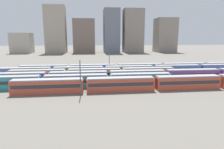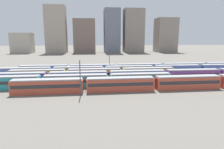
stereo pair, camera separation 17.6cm
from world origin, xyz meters
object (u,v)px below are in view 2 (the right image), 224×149
Objects in this scene: train_track_0 at (219,81)px; train_track_5 at (162,68)px; train_track_1 at (76,81)px; train_track_2 at (137,76)px; train_track_4 at (154,70)px; train_track_3 at (95,74)px; catenary_pole_0 at (80,76)px; catenary_pole_1 at (109,58)px.

train_track_5 is (-6.80, 26.00, 0.00)m from train_track_0.
train_track_2 is at bearing 15.06° from train_track_1.
train_track_4 is at bearing 49.43° from train_track_2.
catenary_pole_0 is (-3.97, -18.36, 3.00)m from train_track_3.
train_track_4 is 10.83× the size of catenary_pole_1.
train_track_4 is 1.00× the size of train_track_5.
catenary_pole_1 is at bearing 111.72° from train_track_2.
train_track_4 is at bearing -26.27° from catenary_pole_1.
catenary_pole_0 is at bearing -138.49° from train_track_4.
train_track_3 is 19.02m from catenary_pole_0.
train_track_1 is 39.54m from train_track_5.
catenary_pole_0 is (-26.61, -23.56, 3.00)m from train_track_4.
catenary_pole_1 is at bearing 63.08° from train_track_1.
catenary_pole_1 reaches higher than train_track_3.
catenary_pole_1 reaches higher than train_track_0.
train_track_5 is at bearing 43.96° from train_track_4.
train_track_3 is 15.18m from catenary_pole_1.
catenary_pole_0 is 33.24m from catenary_pole_1.
train_track_4 is at bearing 28.92° from train_track_1.
catenary_pole_0 is (-32.01, -28.76, 3.00)m from train_track_5.
train_track_0 is 1.00× the size of train_track_4.
train_track_2 is 9.01× the size of catenary_pole_1.
train_track_4 is (8.90, 10.40, 0.00)m from train_track_2.
train_track_0 is 40.66m from catenary_pole_1.
catenary_pole_1 reaches higher than train_track_4.
catenary_pole_1 is (-7.34, 18.41, 3.84)m from train_track_2.
train_track_5 is at bearing -7.41° from catenary_pole_1.
train_track_0 is 1.20× the size of train_track_2.
train_track_1 is at bearing -116.92° from catenary_pole_1.
catenary_pole_1 is at bearing 64.12° from train_track_3.
train_track_2 is 22.27m from catenary_pole_0.
train_track_4 is 12.85× the size of catenary_pole_0.
catenary_pole_0 is at bearing -108.19° from catenary_pole_1.
train_track_1 is 0.60× the size of train_track_2.
train_track_2 is 1.68× the size of train_track_3.
train_track_5 is (33.62, 20.80, 0.00)m from train_track_1.
catenary_pole_1 is at bearing 71.81° from catenary_pole_0.
train_track_1 and train_track_3 have the same top height.
train_track_4 is (22.65, 5.20, 0.00)m from train_track_3.
train_track_4 is at bearing -136.04° from train_track_5.
train_track_0 is at bearing -45.38° from catenary_pole_1.
train_track_2 is 21.16m from train_track_5.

